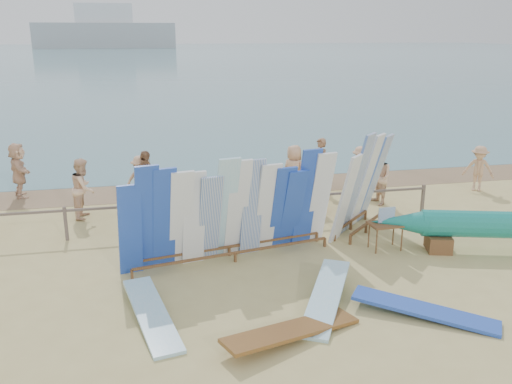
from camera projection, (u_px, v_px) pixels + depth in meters
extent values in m
plane|color=tan|center=(240.00, 275.00, 11.99)|extent=(160.00, 160.00, 0.00)
cube|color=slate|center=(146.00, 54.00, 132.07)|extent=(320.00, 240.00, 0.02)
cube|color=#876B4C|center=(203.00, 187.00, 18.75)|extent=(40.00, 2.60, 0.01)
cube|color=#999EA3|center=(106.00, 36.00, 177.33)|extent=(45.00, 8.00, 8.00)
cube|color=silver|center=(104.00, 13.00, 175.34)|extent=(18.00, 6.00, 6.00)
cube|color=#6A5A50|center=(220.00, 201.00, 14.58)|extent=(12.00, 0.06, 0.06)
cube|color=#6A5A50|center=(66.00, 224.00, 13.89)|extent=(0.08, 0.08, 0.90)
cube|color=#6A5A50|center=(145.00, 218.00, 14.28)|extent=(0.08, 0.08, 0.90)
cube|color=#6A5A50|center=(220.00, 213.00, 14.68)|extent=(0.08, 0.08, 0.90)
cube|color=#6A5A50|center=(291.00, 208.00, 15.08)|extent=(0.08, 0.08, 0.90)
cube|color=#6A5A50|center=(359.00, 204.00, 15.48)|extent=(0.08, 0.08, 0.90)
cube|color=#6A5A50|center=(423.00, 200.00, 15.87)|extent=(0.08, 0.08, 0.90)
cube|color=brown|center=(235.00, 253.00, 12.61)|extent=(4.72, 0.98, 0.06)
cube|color=brown|center=(229.00, 247.00, 12.97)|extent=(4.72, 0.98, 0.06)
cube|color=blue|center=(130.00, 230.00, 11.67)|extent=(0.58, 0.54, 2.14)
cube|color=blue|center=(147.00, 219.00, 11.76)|extent=(0.62, 0.74, 2.54)
cube|color=blue|center=(164.00, 219.00, 11.91)|extent=(0.62, 0.73, 2.44)
cube|color=white|center=(181.00, 219.00, 12.07)|extent=(0.63, 0.77, 2.33)
cube|color=white|center=(194.00, 218.00, 12.19)|extent=(0.59, 0.57, 2.28)
cube|color=silver|center=(210.00, 219.00, 12.35)|extent=(0.62, 0.73, 2.15)
cube|color=#8FCCE5|center=(225.00, 209.00, 12.44)|extent=(0.66, 0.90, 2.55)
cube|color=white|center=(237.00, 209.00, 12.56)|extent=(0.64, 0.82, 2.47)
cube|color=silver|center=(252.00, 208.00, 12.71)|extent=(0.59, 0.58, 2.42)
cube|color=white|center=(267.00, 208.00, 12.87)|extent=(0.62, 0.74, 2.29)
cube|color=blue|center=(281.00, 209.00, 13.02)|extent=(0.63, 0.77, 2.18)
cube|color=blue|center=(292.00, 209.00, 13.15)|extent=(0.64, 0.80, 2.08)
cube|color=blue|center=(306.00, 198.00, 13.23)|extent=(0.61, 0.69, 2.55)
cube|color=white|center=(320.00, 199.00, 13.38)|extent=(0.63, 0.76, 2.43)
cube|color=brown|center=(366.00, 224.00, 14.44)|extent=(1.48, 1.44, 0.06)
cube|color=brown|center=(351.00, 221.00, 14.68)|extent=(1.48, 1.44, 0.06)
cube|color=white|center=(345.00, 199.00, 13.56)|extent=(0.81, 0.81, 2.30)
cube|color=silver|center=(356.00, 185.00, 13.99)|extent=(0.92, 0.92, 2.75)
cube|color=white|center=(365.00, 182.00, 14.51)|extent=(0.93, 0.94, 2.64)
cube|color=silver|center=(374.00, 179.00, 15.02)|extent=(0.94, 0.95, 2.53)
cube|color=brown|center=(438.00, 243.00, 13.29)|extent=(0.72, 0.79, 0.40)
cone|color=#18897D|center=(399.00, 222.00, 13.22)|extent=(1.45, 0.96, 0.62)
cube|color=brown|center=(386.00, 224.00, 13.25)|extent=(0.84, 0.61, 0.05)
cube|color=white|center=(387.00, 215.00, 13.18)|extent=(0.43, 0.05, 0.38)
cube|color=#8FCCE5|center=(326.00, 306.00, 10.65)|extent=(1.79, 2.62, 0.41)
cube|color=blue|center=(424.00, 316.00, 10.25)|extent=(2.52, 2.02, 0.27)
cube|color=#8FCCE5|center=(152.00, 320.00, 10.14)|extent=(1.09, 2.76, 0.26)
cube|color=brown|center=(292.00, 338.00, 9.53)|extent=(2.71, 1.52, 0.31)
cube|color=red|center=(246.00, 210.00, 15.28)|extent=(0.76, 0.73, 0.06)
cube|color=red|center=(247.00, 197.00, 15.44)|extent=(0.63, 0.38, 0.61)
cube|color=red|center=(232.00, 208.00, 15.53)|extent=(0.73, 0.71, 0.05)
cube|color=red|center=(227.00, 196.00, 15.63)|extent=(0.58, 0.40, 0.56)
cube|color=red|center=(314.00, 195.00, 16.08)|extent=(0.49, 0.74, 0.51)
cube|color=red|center=(310.00, 182.00, 16.24)|extent=(0.43, 0.20, 0.32)
imported|color=tan|center=(294.00, 172.00, 17.33)|extent=(0.86, 0.91, 1.74)
imported|color=beige|center=(379.00, 177.00, 16.69)|extent=(0.44, 0.86, 1.74)
imported|color=tan|center=(479.00, 168.00, 18.17)|extent=(1.03, 0.94, 1.54)
imported|color=tan|center=(360.00, 169.00, 18.01)|extent=(0.58, 1.06, 1.56)
imported|color=beige|center=(83.00, 188.00, 15.52)|extent=(0.53, 0.90, 1.74)
imported|color=#8C6042|center=(320.00, 165.00, 18.17)|extent=(0.59, 0.74, 1.79)
imported|color=tan|center=(141.00, 181.00, 16.61)|extent=(1.09, 0.65, 1.57)
imported|color=beige|center=(19.00, 170.00, 17.44)|extent=(1.01, 1.75, 1.79)
imported|color=#8C6042|center=(146.00, 180.00, 16.30)|extent=(0.96, 1.12, 1.79)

